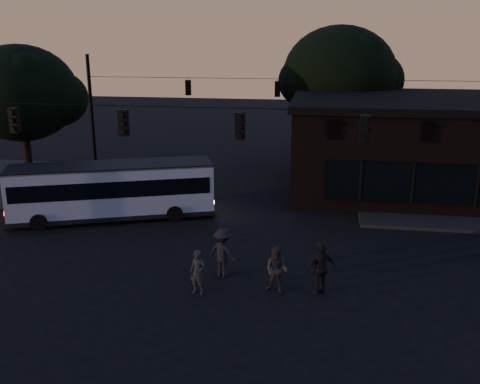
# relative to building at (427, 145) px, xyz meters

# --- Properties ---
(ground) EXTENTS (120.00, 120.00, 0.00)m
(ground) POSITION_rel_building_xyz_m (-9.00, -15.97, -2.71)
(ground) COLOR black
(ground) RESTS_ON ground
(sidewalk_far_left) EXTENTS (14.00, 10.00, 0.15)m
(sidewalk_far_left) POSITION_rel_building_xyz_m (-23.00, -1.97, -2.63)
(sidewalk_far_left) COLOR black
(sidewalk_far_left) RESTS_ON ground
(building) EXTENTS (15.40, 10.41, 5.40)m
(building) POSITION_rel_building_xyz_m (0.00, 0.00, 0.00)
(building) COLOR black
(building) RESTS_ON ground
(tree_behind) EXTENTS (7.60, 7.60, 9.43)m
(tree_behind) POSITION_rel_building_xyz_m (-5.00, 6.03, 3.48)
(tree_behind) COLOR black
(tree_behind) RESTS_ON ground
(tree_left) EXTENTS (6.40, 6.40, 8.30)m
(tree_left) POSITION_rel_building_xyz_m (-23.00, -2.97, 2.86)
(tree_left) COLOR black
(tree_left) RESTS_ON ground
(signal_rig_near) EXTENTS (26.24, 0.30, 7.50)m
(signal_rig_near) POSITION_rel_building_xyz_m (-9.00, -11.97, 1.74)
(signal_rig_near) COLOR black
(signal_rig_near) RESTS_ON ground
(signal_rig_far) EXTENTS (26.24, 0.30, 7.50)m
(signal_rig_far) POSITION_rel_building_xyz_m (-9.00, 4.03, 1.50)
(signal_rig_far) COLOR black
(signal_rig_far) RESTS_ON ground
(bus) EXTENTS (9.98, 5.49, 2.76)m
(bus) POSITION_rel_building_xyz_m (-16.03, -7.46, -1.16)
(bus) COLOR #9DABC8
(bus) RESTS_ON ground
(pedestrian_a) EXTENTS (0.67, 0.52, 1.62)m
(pedestrian_a) POSITION_rel_building_xyz_m (-10.07, -14.67, -1.90)
(pedestrian_a) COLOR #212229
(pedestrian_a) RESTS_ON ground
(pedestrian_b) EXTENTS (0.97, 0.84, 1.70)m
(pedestrian_b) POSITION_rel_building_xyz_m (-7.36, -14.13, -1.86)
(pedestrian_b) COLOR #2C2928
(pedestrian_b) RESTS_ON ground
(pedestrian_c) EXTENTS (1.22, 0.96, 1.93)m
(pedestrian_c) POSITION_rel_building_xyz_m (-5.83, -14.03, -1.74)
(pedestrian_c) COLOR black
(pedestrian_c) RESTS_ON ground
(pedestrian_d) EXTENTS (1.40, 1.16, 1.89)m
(pedestrian_d) POSITION_rel_building_xyz_m (-9.47, -13.11, -1.76)
(pedestrian_d) COLOR black
(pedestrian_d) RESTS_ON ground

